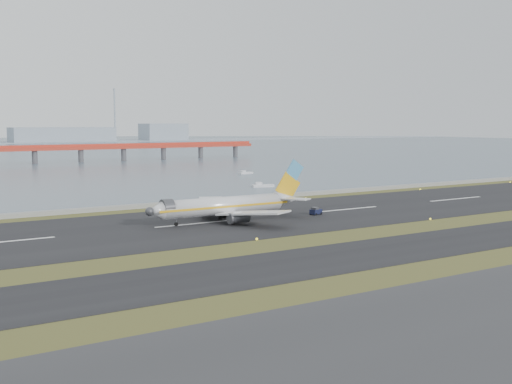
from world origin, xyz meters
The scene contains 9 objects.
ground centered at (0.00, 0.00, 0.00)m, with size 1000.00×1000.00×0.00m, color #324117.
taxiway_strip centered at (0.00, -12.00, 0.05)m, with size 1000.00×18.00×0.10m, color black.
runway_strip centered at (0.00, 30.00, 0.05)m, with size 1000.00×45.00×0.10m, color black.
seawall centered at (0.00, 60.00, 0.50)m, with size 1000.00×2.50×1.00m, color gray.
red_pier centered at (20.00, 250.00, 7.28)m, with size 260.00×5.00×10.20m.
airliner centered at (7.05, 29.56, 3.46)m, with size 38.52×32.89×12.80m.
pushback_tug centered at (28.55, 26.90, 0.89)m, with size 3.18×2.32×1.83m.
workboat_near centered at (53.11, 86.93, 0.55)m, with size 7.56×4.11×1.75m.
workboat_far centered at (76.93, 136.15, 0.50)m, with size 6.70×2.84×1.58m.
Camera 1 is at (-61.57, -88.44, 21.14)m, focal length 45.00 mm.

